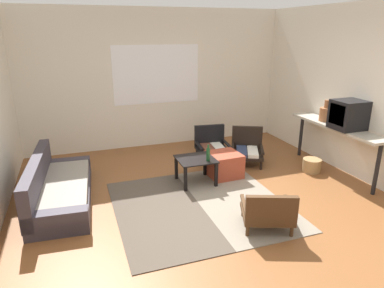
{
  "coord_description": "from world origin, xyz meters",
  "views": [
    {
      "loc": [
        -1.63,
        -3.72,
        2.28
      ],
      "look_at": [
        -0.04,
        0.77,
        0.7
      ],
      "focal_mm": 32.24,
      "sensor_mm": 36.0,
      "label": 1
    }
  ],
  "objects_px": {
    "glass_bottle": "(208,154)",
    "armchair_by_window": "(211,144)",
    "wicker_basket": "(312,165)",
    "ottoman_orange": "(224,165)",
    "armchair_striped_foreground": "(268,211)",
    "coffee_table": "(196,163)",
    "clay_vase": "(325,114)",
    "crt_television": "(349,115)",
    "armchair_corner": "(247,148)",
    "couch": "(58,189)",
    "console_shelf": "(336,131)"
  },
  "relations": [
    {
      "from": "console_shelf",
      "to": "wicker_basket",
      "type": "distance_m",
      "value": 0.7
    },
    {
      "from": "armchair_striped_foreground",
      "to": "armchair_by_window",
      "type": "bearing_deg",
      "value": 82.84
    },
    {
      "from": "crt_television",
      "to": "glass_bottle",
      "type": "xyz_separation_m",
      "value": [
        -2.16,
        0.41,
        -0.53
      ]
    },
    {
      "from": "couch",
      "to": "clay_vase",
      "type": "distance_m",
      "value": 4.39
    },
    {
      "from": "armchair_by_window",
      "to": "armchair_striped_foreground",
      "type": "bearing_deg",
      "value": -97.16
    },
    {
      "from": "armchair_by_window",
      "to": "wicker_basket",
      "type": "xyz_separation_m",
      "value": [
        1.34,
        -1.2,
        -0.15
      ]
    },
    {
      "from": "couch",
      "to": "armchair_by_window",
      "type": "bearing_deg",
      "value": 19.18
    },
    {
      "from": "armchair_by_window",
      "to": "ottoman_orange",
      "type": "relative_size",
      "value": 1.26
    },
    {
      "from": "coffee_table",
      "to": "armchair_striped_foreground",
      "type": "distance_m",
      "value": 1.58
    },
    {
      "from": "coffee_table",
      "to": "wicker_basket",
      "type": "distance_m",
      "value": 2.03
    },
    {
      "from": "armchair_striped_foreground",
      "to": "ottoman_orange",
      "type": "xyz_separation_m",
      "value": [
        0.17,
        1.63,
        -0.05
      ]
    },
    {
      "from": "armchair_corner",
      "to": "wicker_basket",
      "type": "relative_size",
      "value": 2.57
    },
    {
      "from": "coffee_table",
      "to": "ottoman_orange",
      "type": "relative_size",
      "value": 1.15
    },
    {
      "from": "coffee_table",
      "to": "ottoman_orange",
      "type": "height_order",
      "value": "coffee_table"
    },
    {
      "from": "coffee_table",
      "to": "armchair_corner",
      "type": "bearing_deg",
      "value": 24.88
    },
    {
      "from": "couch",
      "to": "console_shelf",
      "type": "height_order",
      "value": "console_shelf"
    },
    {
      "from": "armchair_corner",
      "to": "coffee_table",
      "type": "bearing_deg",
      "value": -155.12
    },
    {
      "from": "armchair_striped_foreground",
      "to": "wicker_basket",
      "type": "height_order",
      "value": "armchair_striped_foreground"
    },
    {
      "from": "armchair_by_window",
      "to": "crt_television",
      "type": "distance_m",
      "value": 2.38
    },
    {
      "from": "armchair_corner",
      "to": "glass_bottle",
      "type": "bearing_deg",
      "value": -146.06
    },
    {
      "from": "coffee_table",
      "to": "armchair_corner",
      "type": "distance_m",
      "value": 1.3
    },
    {
      "from": "couch",
      "to": "coffee_table",
      "type": "relative_size",
      "value": 3.45
    },
    {
      "from": "armchair_striped_foreground",
      "to": "wicker_basket",
      "type": "bearing_deg",
      "value": 38.44
    },
    {
      "from": "crt_television",
      "to": "glass_bottle",
      "type": "bearing_deg",
      "value": 169.29
    },
    {
      "from": "armchair_corner",
      "to": "glass_bottle",
      "type": "relative_size",
      "value": 3.07
    },
    {
      "from": "wicker_basket",
      "to": "glass_bottle",
      "type": "bearing_deg",
      "value": 177.85
    },
    {
      "from": "ottoman_orange",
      "to": "glass_bottle",
      "type": "distance_m",
      "value": 0.55
    },
    {
      "from": "armchair_striped_foreground",
      "to": "glass_bottle",
      "type": "distance_m",
      "value": 1.42
    },
    {
      "from": "couch",
      "to": "armchair_corner",
      "type": "relative_size",
      "value": 2.51
    },
    {
      "from": "armchair_by_window",
      "to": "clay_vase",
      "type": "height_order",
      "value": "clay_vase"
    },
    {
      "from": "glass_bottle",
      "to": "armchair_by_window",
      "type": "bearing_deg",
      "value": 65.0
    },
    {
      "from": "crt_television",
      "to": "glass_bottle",
      "type": "relative_size",
      "value": 1.83
    },
    {
      "from": "console_shelf",
      "to": "wicker_basket",
      "type": "bearing_deg",
      "value": 157.42
    },
    {
      "from": "ottoman_orange",
      "to": "wicker_basket",
      "type": "xyz_separation_m",
      "value": [
        1.48,
        -0.32,
        -0.09
      ]
    },
    {
      "from": "glass_bottle",
      "to": "wicker_basket",
      "type": "height_order",
      "value": "glass_bottle"
    },
    {
      "from": "couch",
      "to": "crt_television",
      "type": "distance_m",
      "value": 4.44
    },
    {
      "from": "couch",
      "to": "armchair_corner",
      "type": "bearing_deg",
      "value": 8.92
    },
    {
      "from": "couch",
      "to": "armchair_corner",
      "type": "xyz_separation_m",
      "value": [
        3.2,
        0.5,
        0.08
      ]
    },
    {
      "from": "couch",
      "to": "wicker_basket",
      "type": "height_order",
      "value": "couch"
    },
    {
      "from": "console_shelf",
      "to": "glass_bottle",
      "type": "bearing_deg",
      "value": 174.83
    },
    {
      "from": "crt_television",
      "to": "coffee_table",
      "type": "bearing_deg",
      "value": 166.33
    },
    {
      "from": "couch",
      "to": "armchair_striped_foreground",
      "type": "distance_m",
      "value": 2.85
    },
    {
      "from": "armchair_by_window",
      "to": "ottoman_orange",
      "type": "xyz_separation_m",
      "value": [
        -0.14,
        -0.89,
        -0.06
      ]
    },
    {
      "from": "coffee_table",
      "to": "console_shelf",
      "type": "height_order",
      "value": "console_shelf"
    },
    {
      "from": "armchair_by_window",
      "to": "console_shelf",
      "type": "relative_size",
      "value": 0.33
    },
    {
      "from": "armchair_striped_foreground",
      "to": "armchair_corner",
      "type": "distance_m",
      "value": 2.24
    },
    {
      "from": "armchair_striped_foreground",
      "to": "crt_television",
      "type": "bearing_deg",
      "value": 26.48
    },
    {
      "from": "console_shelf",
      "to": "wicker_basket",
      "type": "height_order",
      "value": "console_shelf"
    },
    {
      "from": "armchair_corner",
      "to": "clay_vase",
      "type": "distance_m",
      "value": 1.44
    },
    {
      "from": "coffee_table",
      "to": "clay_vase",
      "type": "xyz_separation_m",
      "value": [
        2.31,
        -0.05,
        0.61
      ]
    }
  ]
}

